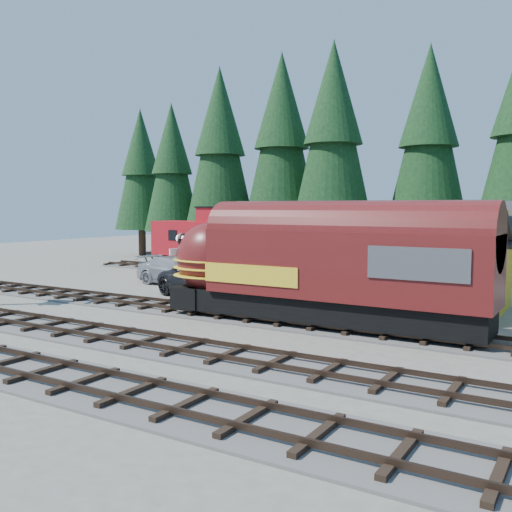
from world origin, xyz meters
The scene contains 7 objects.
ground centered at (0.00, 0.00, 0.00)m, with size 120.00×120.00×0.00m, color #6B665B.
track_spur centered at (-10.00, 18.00, 0.06)m, with size 32.00×3.20×0.33m.
depot centered at (0.00, 10.50, 2.96)m, with size 12.80×7.00×5.30m.
locomotive centered at (-0.57, 4.00, 2.33)m, with size 14.46×2.87×3.93m.
caboose centered at (-16.25, 18.00, 2.31)m, with size 8.82×2.56×4.58m.
pickup_truck_a centered at (-8.47, 7.73, 0.92)m, with size 3.05×6.61×1.84m, color black.
pickup_truck_b centered at (-13.19, 10.87, 0.90)m, with size 2.53×6.23×1.81m, color #A3A5AB.
Camera 1 is at (9.83, -17.30, 5.02)m, focal length 40.00 mm.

